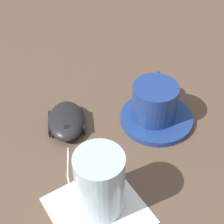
{
  "coord_description": "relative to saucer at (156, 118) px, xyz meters",
  "views": [
    {
      "loc": [
        -0.03,
        -0.37,
        0.47
      ],
      "look_at": [
        0.04,
        0.08,
        0.03
      ],
      "focal_mm": 55.0,
      "sensor_mm": 36.0,
      "label": 1
    }
  ],
  "objects": [
    {
      "name": "coffee_cup",
      "position": [
        -0.01,
        0.01,
        0.04
      ],
      "size": [
        0.08,
        0.11,
        0.07
      ],
      "color": "navy",
      "rests_on": "saucer"
    },
    {
      "name": "napkin_under_glass",
      "position": [
        -0.13,
        -0.18,
        -0.0
      ],
      "size": [
        0.18,
        0.18,
        0.0
      ],
      "primitive_type": "cube",
      "rotation": [
        0.0,
        0.0,
        0.42
      ],
      "color": "white",
      "rests_on": "ground"
    },
    {
      "name": "computer_mouse",
      "position": [
        -0.17,
        0.01,
        0.01
      ],
      "size": [
        0.07,
        0.1,
        0.03
      ],
      "color": "black",
      "rests_on": "ground"
    },
    {
      "name": "drinking_glass",
      "position": [
        -0.13,
        -0.17,
        0.05
      ],
      "size": [
        0.07,
        0.07,
        0.11
      ],
      "primitive_type": "cylinder",
      "color": "silver",
      "rests_on": "napkin_under_glass"
    },
    {
      "name": "ground_plane",
      "position": [
        -0.13,
        -0.08,
        -0.01
      ],
      "size": [
        3.0,
        3.0,
        0.0
      ],
      "primitive_type": "plane",
      "color": "brown"
    },
    {
      "name": "saucer",
      "position": [
        0.0,
        0.0,
        0.0
      ],
      "size": [
        0.14,
        0.14,
        0.01
      ],
      "primitive_type": "cylinder",
      "color": "navy",
      "rests_on": "ground"
    }
  ]
}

